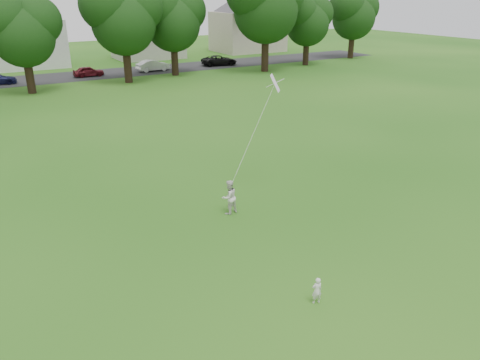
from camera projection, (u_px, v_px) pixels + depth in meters
ground at (237, 270)px, 15.72m from camera, size 160.00×160.00×0.00m
street at (38, 79)px, 49.27m from camera, size 90.00×7.00×0.01m
toddler at (317, 291)px, 13.90m from camera, size 0.36×0.28×0.88m
older_boy at (229, 197)px, 19.45m from camera, size 0.81×0.69×1.48m
kite at (253, 135)px, 19.92m from camera, size 2.02×1.18×5.22m
tree_row at (84, 15)px, 43.80m from camera, size 81.29×9.91×11.82m
parked_cars at (3, 78)px, 46.69m from camera, size 56.14×2.59×1.30m
house_row at (28, 24)px, 55.92m from camera, size 77.32×13.95×10.44m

